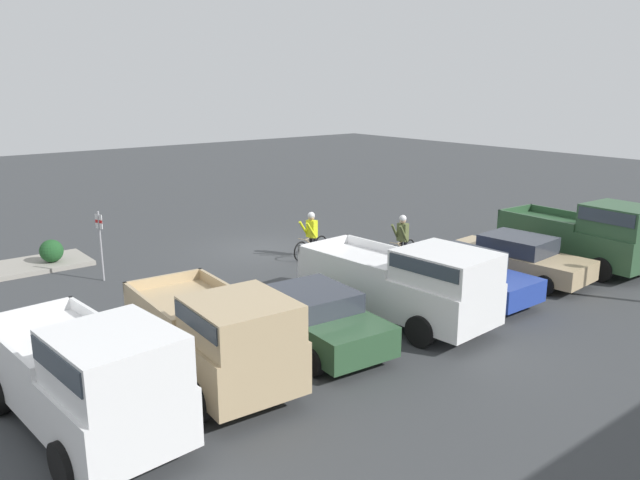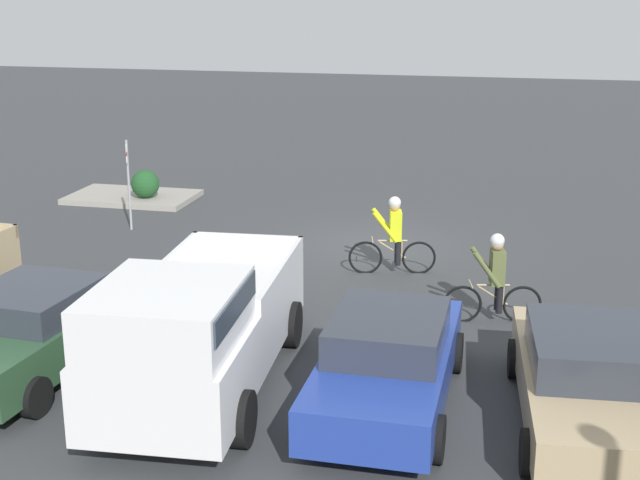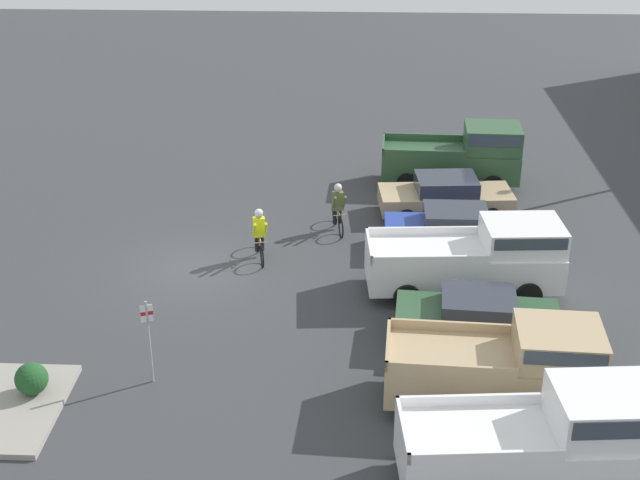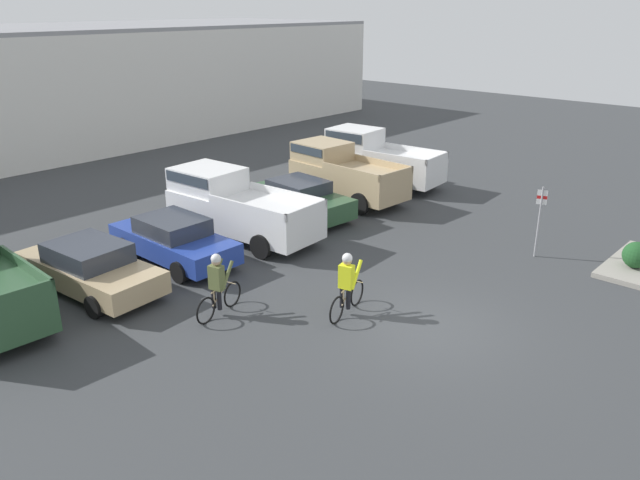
% 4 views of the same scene
% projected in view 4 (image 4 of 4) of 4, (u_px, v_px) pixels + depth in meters
% --- Properties ---
extents(ground_plane, '(80.00, 80.00, 0.00)m').
position_uv_depth(ground_plane, '(429.00, 327.00, 15.32)').
color(ground_plane, '#383A3D').
extents(sedan_0, '(2.28, 4.71, 1.40)m').
position_uv_depth(sedan_0, '(90.00, 267.00, 17.04)').
color(sedan_0, tan).
rests_on(sedan_0, ground_plane).
extents(sedan_1, '(1.93, 4.47, 1.41)m').
position_uv_depth(sedan_1, '(173.00, 239.00, 19.01)').
color(sedan_1, '#233D9E').
rests_on(sedan_1, ground_plane).
extents(pickup_truck_1, '(2.51, 5.67, 2.17)m').
position_uv_depth(pickup_truck_1, '(234.00, 204.00, 21.03)').
color(pickup_truck_1, white).
rests_on(pickup_truck_1, ground_plane).
extents(sedan_2, '(2.24, 4.39, 1.42)m').
position_uv_depth(sedan_2, '(299.00, 199.00, 22.94)').
color(sedan_2, '#2D5133').
rests_on(sedan_2, ground_plane).
extents(pickup_truck_2, '(2.40, 5.00, 2.17)m').
position_uv_depth(pickup_truck_2, '(342.00, 172.00, 24.95)').
color(pickup_truck_2, tan).
rests_on(pickup_truck_2, ground_plane).
extents(pickup_truck_3, '(2.47, 5.25, 2.31)m').
position_uv_depth(pickup_truck_3, '(375.00, 157.00, 27.08)').
color(pickup_truck_3, white).
rests_on(pickup_truck_3, ground_plane).
extents(cyclist_0, '(1.82, 0.55, 1.70)m').
position_uv_depth(cyclist_0, '(347.00, 283.00, 15.70)').
color(cyclist_0, black).
rests_on(cyclist_0, ground_plane).
extents(cyclist_1, '(1.76, 0.55, 1.69)m').
position_uv_depth(cyclist_1, '(218.00, 284.00, 15.67)').
color(cyclist_1, black).
rests_on(cyclist_1, ground_plane).
extents(fire_lane_sign, '(0.13, 0.29, 2.27)m').
position_uv_depth(fire_lane_sign, '(540.00, 215.00, 19.11)').
color(fire_lane_sign, '#9E9EA3').
rests_on(fire_lane_sign, ground_plane).
extents(shrub, '(0.79, 0.79, 0.79)m').
position_uv_depth(shrub, '(636.00, 255.00, 18.27)').
color(shrub, '#1E4C23').
rests_on(shrub, curb_island).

